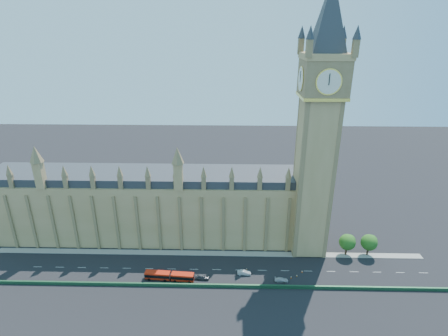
{
  "coord_description": "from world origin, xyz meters",
  "views": [
    {
      "loc": [
        9.01,
        -100.95,
        78.55
      ],
      "look_at": [
        6.32,
        10.0,
        34.6
      ],
      "focal_mm": 28.0,
      "sensor_mm": 36.0,
      "label": 1
    }
  ],
  "objects_px": {
    "car_grey": "(202,277)",
    "car_silver": "(244,273)",
    "red_bus": "(169,276)",
    "car_white": "(282,280)"
  },
  "relations": [
    {
      "from": "car_white",
      "to": "car_silver",
      "type": "bearing_deg",
      "value": 77.4
    },
    {
      "from": "car_white",
      "to": "car_grey",
      "type": "bearing_deg",
      "value": 90.81
    },
    {
      "from": "red_bus",
      "to": "car_grey",
      "type": "distance_m",
      "value": 11.05
    },
    {
      "from": "car_grey",
      "to": "red_bus",
      "type": "bearing_deg",
      "value": 99.49
    },
    {
      "from": "car_grey",
      "to": "car_white",
      "type": "distance_m",
      "value": 26.69
    },
    {
      "from": "car_silver",
      "to": "car_white",
      "type": "xyz_separation_m",
      "value": [
        12.43,
        -3.31,
        -0.11
      ]
    },
    {
      "from": "red_bus",
      "to": "car_silver",
      "type": "distance_m",
      "value": 25.48
    },
    {
      "from": "car_white",
      "to": "red_bus",
      "type": "bearing_deg",
      "value": 92.41
    },
    {
      "from": "car_grey",
      "to": "car_silver",
      "type": "xyz_separation_m",
      "value": [
        14.24,
        2.61,
        -0.04
      ]
    },
    {
      "from": "car_silver",
      "to": "car_grey",
      "type": "bearing_deg",
      "value": 102.37
    }
  ]
}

